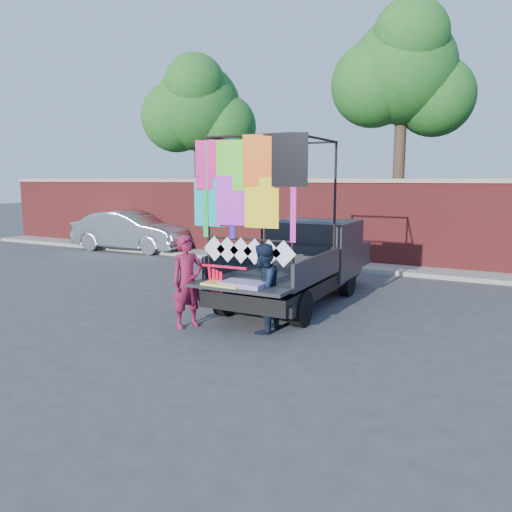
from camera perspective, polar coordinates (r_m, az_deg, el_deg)
The scene contains 10 objects.
ground at distance 9.36m, azimuth -1.60°, elevation -7.33°, with size 90.00×90.00×0.00m, color #38383A.
brick_wall at distance 15.52m, azimuth 11.21°, elevation 3.92°, with size 30.00×0.45×2.61m.
curb at distance 15.02m, azimuth 10.30°, elevation -1.09°, with size 30.00×1.20×0.12m, color gray.
tree_left at distance 19.48m, azimuth -6.73°, elevation 16.15°, with size 4.20×3.30×7.05m.
tree_mid at distance 16.60m, azimuth 16.45°, elevation 19.21°, with size 4.20×3.30×7.73m.
pickup_truck at distance 10.99m, azimuth 5.66°, elevation -0.46°, with size 2.11×5.30×3.34m.
sedan at distance 18.77m, azimuth -14.10°, elevation 2.78°, with size 1.53×4.38×1.44m, color #AEB2B5.
woman at distance 8.84m, azimuth -7.86°, elevation -2.92°, with size 0.60×0.39×1.64m, color maroon.
man at distance 8.47m, azimuth 0.79°, elevation -3.69°, with size 0.75×0.58×1.54m, color #141E32.
streamer_bundle at distance 8.64m, azimuth -4.22°, elevation -2.35°, with size 0.87×0.08×0.60m.
Camera 1 is at (4.43, -7.82, 2.60)m, focal length 35.00 mm.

